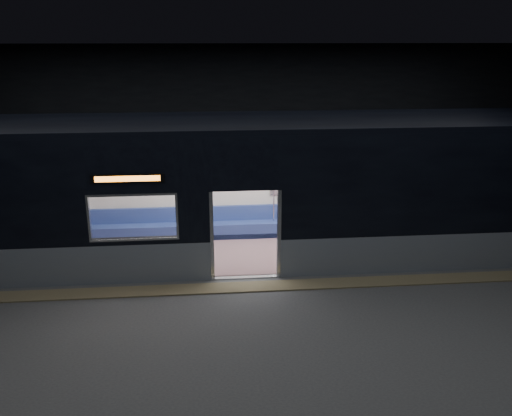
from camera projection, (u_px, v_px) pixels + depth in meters
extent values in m
cube|color=#47494C|center=(250.00, 299.00, 11.21)|extent=(24.00, 14.00, 0.01)
cube|color=black|center=(249.00, 49.00, 9.70)|extent=(24.00, 14.00, 0.04)
cube|color=black|center=(231.00, 126.00, 17.08)|extent=(24.00, 0.04, 5.00)
cube|color=#8C7F59|center=(248.00, 287.00, 11.73)|extent=(22.80, 0.50, 0.03)
cube|color=gray|center=(21.00, 268.00, 11.64)|extent=(8.30, 0.12, 0.90)
cube|color=gray|center=(455.00, 251.00, 12.51)|extent=(8.30, 0.12, 0.90)
cube|color=black|center=(11.00, 196.00, 11.16)|extent=(8.30, 0.12, 2.30)
cube|color=black|center=(463.00, 185.00, 12.03)|extent=(8.30, 0.12, 2.30)
cube|color=black|center=(245.00, 164.00, 11.42)|extent=(1.40, 0.12, 1.15)
cube|color=#B7BABC|center=(212.00, 236.00, 11.84)|extent=(0.08, 0.14, 2.05)
cube|color=#B7BABC|center=(279.00, 234.00, 11.97)|extent=(0.08, 0.14, 2.05)
cube|color=black|center=(128.00, 178.00, 11.20)|extent=(1.50, 0.04, 0.18)
cube|color=orange|center=(128.00, 179.00, 11.19)|extent=(1.34, 0.03, 0.12)
cube|color=silver|center=(237.00, 177.00, 14.46)|extent=(18.00, 0.12, 3.20)
cube|color=black|center=(240.00, 123.00, 12.59)|extent=(18.00, 3.00, 0.15)
cube|color=#8A6469|center=(241.00, 253.00, 13.58)|extent=(17.76, 2.76, 0.04)
cube|color=silver|center=(241.00, 162.00, 12.87)|extent=(17.76, 2.76, 0.10)
cube|color=#334094|center=(239.00, 229.00, 14.57)|extent=(11.00, 0.48, 0.41)
cube|color=#334094|center=(238.00, 213.00, 14.63)|extent=(11.00, 0.10, 0.40)
cube|color=#7C5A66|center=(99.00, 267.00, 12.18)|extent=(4.40, 0.48, 0.41)
cube|color=#7C5A66|center=(384.00, 256.00, 12.77)|extent=(4.40, 0.48, 0.41)
cylinder|color=silver|center=(202.00, 226.00, 12.07)|extent=(0.04, 0.04, 2.26)
cylinder|color=silver|center=(202.00, 197.00, 14.21)|extent=(0.04, 0.04, 2.26)
cylinder|color=silver|center=(286.00, 223.00, 12.24)|extent=(0.04, 0.04, 2.26)
cylinder|color=silver|center=(274.00, 195.00, 14.39)|extent=(0.04, 0.04, 2.26)
cylinder|color=silver|center=(238.00, 168.00, 14.02)|extent=(11.00, 0.03, 0.03)
cube|color=black|center=(328.00, 219.00, 14.48)|extent=(0.18, 0.49, 0.17)
cube|color=black|center=(336.00, 219.00, 14.50)|extent=(0.18, 0.49, 0.17)
cylinder|color=black|center=(330.00, 232.00, 14.35)|extent=(0.11, 0.11, 0.43)
cylinder|color=black|center=(338.00, 231.00, 14.37)|extent=(0.11, 0.11, 0.43)
cube|color=pink|center=(331.00, 216.00, 14.67)|extent=(0.41, 0.23, 0.21)
cylinder|color=pink|center=(331.00, 203.00, 14.59)|extent=(0.43, 0.43, 0.54)
sphere|color=tan|center=(332.00, 189.00, 14.46)|extent=(0.22, 0.22, 0.22)
sphere|color=black|center=(331.00, 187.00, 14.49)|extent=(0.23, 0.23, 0.23)
cube|color=black|center=(334.00, 214.00, 14.37)|extent=(0.31, 0.28, 0.14)
cube|color=white|center=(292.00, 180.00, 14.54)|extent=(1.11, 0.03, 0.72)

